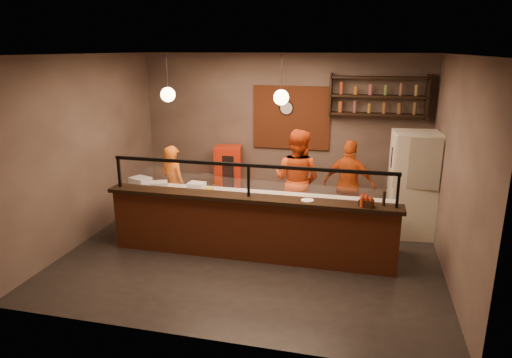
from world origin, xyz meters
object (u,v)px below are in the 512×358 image
(cook_left, at_px, (173,186))
(pepper_mill, at_px, (384,198))
(cook_right, at_px, (349,185))
(red_cooler, at_px, (228,176))
(cook_mid, at_px, (297,180))
(fridge, at_px, (413,184))
(pizza_dough, at_px, (294,198))
(condiment_caddy, at_px, (366,203))
(wall_clock, at_px, (287,108))

(cook_left, relative_size, pepper_mill, 7.16)
(cook_right, distance_m, red_cooler, 2.67)
(cook_mid, xyz_separation_m, fridge, (2.06, 0.20, -0.00))
(pepper_mill, bearing_deg, red_cooler, 142.40)
(cook_right, xyz_separation_m, pizza_dough, (-0.85, -1.20, 0.06))
(condiment_caddy, relative_size, pepper_mill, 0.87)
(wall_clock, bearing_deg, fridge, -23.45)
(cook_left, xyz_separation_m, cook_right, (3.25, 0.61, 0.07))
(pepper_mill, bearing_deg, pizza_dough, 161.12)
(condiment_caddy, bearing_deg, pepper_mill, 21.31)
(pepper_mill, bearing_deg, cook_left, 164.31)
(cook_left, xyz_separation_m, cook_mid, (2.30, 0.36, 0.17))
(pizza_dough, xyz_separation_m, condiment_caddy, (1.15, -0.58, 0.21))
(fridge, bearing_deg, pizza_dough, -154.85)
(cook_left, bearing_deg, condiment_caddy, -175.13)
(cook_right, height_order, red_cooler, cook_right)
(wall_clock, relative_size, cook_left, 0.19)
(red_cooler, height_order, pizza_dough, red_cooler)
(cook_right, relative_size, red_cooler, 1.30)
(condiment_caddy, height_order, pepper_mill, pepper_mill)
(fridge, relative_size, condiment_caddy, 10.06)
(cook_right, height_order, pepper_mill, cook_right)
(condiment_caddy, bearing_deg, wall_clock, 121.00)
(pizza_dough, height_order, condiment_caddy, condiment_caddy)
(wall_clock, height_order, fridge, wall_clock)
(pizza_dough, relative_size, pepper_mill, 2.06)
(pepper_mill, bearing_deg, condiment_caddy, -158.69)
(wall_clock, distance_m, condiment_caddy, 3.42)
(pizza_dough, height_order, pepper_mill, pepper_mill)
(red_cooler, bearing_deg, pepper_mill, -48.81)
(cook_left, bearing_deg, pepper_mill, -172.66)
(cook_mid, bearing_deg, condiment_caddy, 146.64)
(cook_left, relative_size, pizza_dough, 3.47)
(red_cooler, relative_size, condiment_caddy, 6.89)
(cook_right, distance_m, fridge, 1.12)
(condiment_caddy, distance_m, pepper_mill, 0.27)
(cook_mid, bearing_deg, fridge, -157.19)
(wall_clock, xyz_separation_m, cook_right, (1.38, -1.04, -1.26))
(fridge, height_order, condiment_caddy, fridge)
(fridge, relative_size, red_cooler, 1.46)
(cook_right, bearing_deg, cook_left, 24.30)
(cook_left, relative_size, cook_right, 0.92)
(cook_mid, relative_size, fridge, 1.00)
(cook_left, bearing_deg, cook_mid, -147.99)
(cook_left, distance_m, cook_right, 3.31)
(wall_clock, height_order, pizza_dough, wall_clock)
(wall_clock, bearing_deg, cook_right, -36.83)
(cook_mid, bearing_deg, cook_left, 26.33)
(wall_clock, height_order, cook_mid, wall_clock)
(wall_clock, distance_m, fridge, 2.96)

